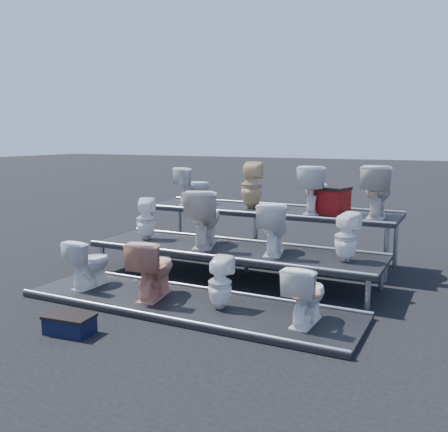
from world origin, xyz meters
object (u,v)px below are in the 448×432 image
at_px(red_crate, 330,202).
at_px(toilet_4, 146,219).
at_px(toilet_7, 346,237).
at_px(toilet_11, 377,191).
at_px(toilet_9, 252,185).
at_px(toilet_0, 89,263).
at_px(toilet_10, 315,189).
at_px(toilet_2, 220,283).
at_px(toilet_6, 274,228).
at_px(step_stool, 70,326).
at_px(toilet_8, 194,186).
at_px(toilet_3, 306,294).
at_px(toilet_5, 204,217).
at_px(toilet_1, 153,268).

bearing_deg(red_crate, toilet_4, -138.65).
xyz_separation_m(toilet_7, toilet_11, (0.14, 1.30, 0.47)).
height_order(toilet_9, red_crate, toilet_9).
bearing_deg(toilet_7, toilet_0, 46.71).
xyz_separation_m(toilet_9, toilet_10, (1.07, 0.00, -0.01)).
xyz_separation_m(toilet_2, toilet_9, (-0.73, 2.60, 0.88)).
distance_m(toilet_6, step_stool, 2.95).
bearing_deg(toilet_8, toilet_2, 146.11).
relative_size(toilet_6, toilet_7, 1.13).
bearing_deg(toilet_10, toilet_0, 44.46).
distance_m(toilet_6, toilet_11, 1.77).
relative_size(toilet_4, toilet_9, 0.83).
bearing_deg(toilet_3, red_crate, -77.91).
bearing_deg(toilet_11, toilet_8, -4.58).
relative_size(toilet_4, toilet_7, 1.01).
relative_size(toilet_10, toilet_11, 0.96).
relative_size(toilet_7, toilet_9, 0.82).
distance_m(toilet_4, toilet_9, 1.84).
relative_size(toilet_7, red_crate, 1.23).
distance_m(toilet_4, red_crate, 2.86).
relative_size(toilet_7, step_stool, 1.32).
bearing_deg(toilet_0, red_crate, -132.42).
xyz_separation_m(toilet_0, toilet_9, (1.22, 2.60, 0.86)).
height_order(toilet_4, toilet_5, toilet_5).
bearing_deg(toilet_1, toilet_11, -139.27).
xyz_separation_m(toilet_6, red_crate, (0.43, 1.28, 0.23)).
bearing_deg(step_stool, toilet_8, 94.39).
relative_size(toilet_1, toilet_8, 1.14).
xyz_separation_m(toilet_3, toilet_7, (0.12, 1.30, 0.39)).
height_order(toilet_0, toilet_7, toilet_7).
distance_m(toilet_3, toilet_11, 2.75).
height_order(toilet_2, toilet_7, toilet_7).
height_order(toilet_8, toilet_11, toilet_11).
xyz_separation_m(toilet_9, step_stool, (-0.40, -3.85, -1.16)).
bearing_deg(toilet_5, toilet_4, -18.62).
distance_m(toilet_1, toilet_9, 2.73).
bearing_deg(toilet_11, step_stool, 53.24).
bearing_deg(toilet_0, toilet_7, -155.07).
bearing_deg(toilet_6, toilet_0, 18.14).
bearing_deg(toilet_1, red_crate, -129.31).
xyz_separation_m(toilet_11, red_crate, (-0.70, -0.02, -0.20)).
relative_size(toilet_5, toilet_7, 1.32).
distance_m(toilet_4, toilet_8, 1.37).
distance_m(toilet_7, red_crate, 1.42).
distance_m(toilet_7, step_stool, 3.49).
height_order(toilet_4, toilet_11, toilet_11).
relative_size(toilet_5, toilet_11, 1.08).
relative_size(toilet_11, red_crate, 1.51).
bearing_deg(toilet_5, toilet_2, 106.73).
bearing_deg(toilet_4, toilet_1, 103.53).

